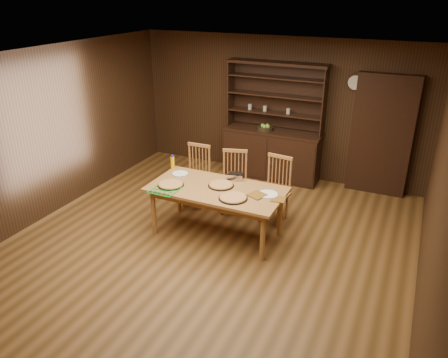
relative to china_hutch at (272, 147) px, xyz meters
The scene contains 20 objects.
floor 2.82m from the china_hutch, 89.99° to the right, with size 6.00×6.00×0.00m, color brown.
room_shell 2.92m from the china_hutch, 89.99° to the right, with size 6.00×6.00×6.00m.
china_hutch is the anchor object (origin of this frame).
doorway 1.96m from the china_hutch, ahead, with size 1.00×0.18×2.10m, color black.
wall_clock 1.89m from the china_hutch, ahead, with size 0.30×0.05×0.30m.
dining_table 2.38m from the china_hutch, 90.57° to the right, with size 1.94×0.97×0.75m.
chair_left 1.77m from the china_hutch, 115.46° to the right, with size 0.43×0.41×1.03m.
chair_center 1.56m from the china_hutch, 94.03° to the right, with size 0.51×0.50×1.02m.
chair_right 1.68m from the china_hutch, 68.77° to the right, with size 0.47×0.46×1.04m.
pizza_left 2.67m from the china_hutch, 104.43° to the right, with size 0.38×0.38×0.04m.
pizza_right 2.61m from the china_hutch, 82.77° to the right, with size 0.40×0.40×0.04m.
pizza_center 2.29m from the china_hutch, 89.91° to the right, with size 0.38×0.38×0.04m.
cooling_rack 2.83m from the china_hutch, 103.39° to the right, with size 0.36×0.36×0.02m, color green, non-canonical shape.
plate_left 2.29m from the china_hutch, 109.15° to the right, with size 0.25×0.25×0.02m.
plate_right 2.39m from the china_hutch, 72.56° to the right, with size 0.29×0.29×0.02m.
foil_dish 1.99m from the china_hutch, 87.19° to the right, with size 0.23×0.17×0.09m, color silver.
juice_bottle 2.24m from the china_hutch, 115.97° to the right, with size 0.06×0.06×0.22m.
pot_holder_a 2.53m from the china_hutch, 69.26° to the right, with size 0.19×0.19×0.01m, color red.
pot_holder_b 2.44m from the china_hutch, 75.93° to the right, with size 0.22×0.22×0.02m, color red.
fruit_bowl 0.42m from the china_hutch, 153.09° to the right, with size 0.29×0.29×0.12m.
Camera 1 is at (2.44, -4.70, 3.39)m, focal length 35.00 mm.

